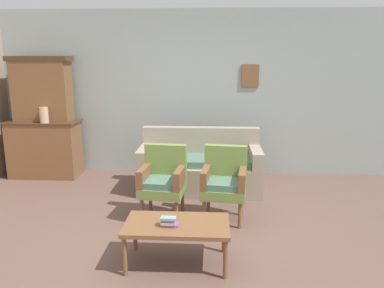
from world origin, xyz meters
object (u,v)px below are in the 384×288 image
object	(u,v)px
coffee_table	(177,227)
book_stack_on_table	(169,221)
floral_couch	(200,168)
armchair_near_couch_end	(224,180)
side_cabinet	(45,149)
vase_on_cabinet	(44,115)
armchair_by_doorway	(163,179)

from	to	relation	value
coffee_table	book_stack_on_table	bearing A→B (deg)	-139.83
coffee_table	floral_couch	bearing A→B (deg)	86.02
floral_couch	armchair_near_couch_end	world-z (taller)	same
side_cabinet	armchair_near_couch_end	xyz separation A→B (m)	(2.92, -1.58, 0.03)
side_cabinet	vase_on_cabinet	xyz separation A→B (m)	(0.11, -0.17, 0.59)
floral_couch	armchair_by_doorway	size ratio (longest dim) A/B	1.98
coffee_table	book_stack_on_table	world-z (taller)	book_stack_on_table
vase_on_cabinet	side_cabinet	bearing A→B (deg)	122.68
book_stack_on_table	floral_couch	bearing A→B (deg)	84.30
coffee_table	book_stack_on_table	xyz separation A→B (m)	(-0.07, -0.06, 0.09)
side_cabinet	book_stack_on_table	xyz separation A→B (m)	(2.37, -2.72, -0.00)
side_cabinet	armchair_near_couch_end	world-z (taller)	side_cabinet
side_cabinet	vase_on_cabinet	distance (m)	0.62
floral_couch	armchair_by_doorway	xyz separation A→B (m)	(-0.42, -1.05, 0.17)
side_cabinet	book_stack_on_table	distance (m)	3.61
armchair_by_doorway	side_cabinet	bearing A→B (deg)	144.07
vase_on_cabinet	book_stack_on_table	bearing A→B (deg)	-48.40
armchair_near_couch_end	coffee_table	distance (m)	1.18
armchair_by_doorway	floral_couch	bearing A→B (deg)	68.30
floral_couch	armchair_near_couch_end	xyz separation A→B (m)	(0.33, -1.06, 0.17)
vase_on_cabinet	book_stack_on_table	distance (m)	3.46
side_cabinet	floral_couch	size ratio (longest dim) A/B	0.65
floral_couch	book_stack_on_table	distance (m)	2.20
coffee_table	book_stack_on_table	distance (m)	0.13
side_cabinet	vase_on_cabinet	size ratio (longest dim) A/B	4.63
vase_on_cabinet	book_stack_on_table	world-z (taller)	vase_on_cabinet
floral_couch	coffee_table	xyz separation A→B (m)	(-0.15, -2.13, 0.05)
vase_on_cabinet	floral_couch	world-z (taller)	vase_on_cabinet
side_cabinet	armchair_by_doorway	world-z (taller)	side_cabinet
side_cabinet	coffee_table	size ratio (longest dim) A/B	1.16
coffee_table	armchair_near_couch_end	bearing A→B (deg)	65.94
side_cabinet	armchair_near_couch_end	size ratio (longest dim) A/B	1.28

